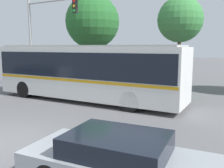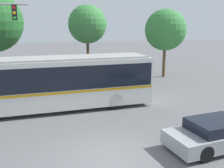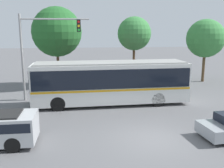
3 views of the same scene
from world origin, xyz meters
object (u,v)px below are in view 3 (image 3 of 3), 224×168
Objects in this scene: street_tree_right at (205,38)px; street_tree_left at (57,32)px; city_bus at (111,80)px; street_tree_centre at (134,34)px; traffic_light_pole at (39,44)px.

street_tree_left is at bearing -178.30° from street_tree_right.
street_tree_right is at bearing 1.70° from street_tree_left.
street_tree_centre reaches higher than city_bus.
street_tree_right is (10.81, 7.35, 2.75)m from city_bus.
street_tree_left is at bearing 79.11° from traffic_light_pole.
traffic_light_pole is at bearing -21.59° from city_bus.
city_bus is 6.14m from traffic_light_pole.
street_tree_left is 15.13m from street_tree_right.
street_tree_centre is (3.26, 7.34, 3.25)m from city_bus.
street_tree_centre is 1.03× the size of street_tree_right.
street_tree_centre reaches higher than street_tree_right.
traffic_light_pole is (-5.25, 1.91, 2.54)m from city_bus.
city_bus is 1.72× the size of traffic_light_pole.
street_tree_left is 7.57m from street_tree_centre.
traffic_light_pole is 0.98× the size of street_tree_centre.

